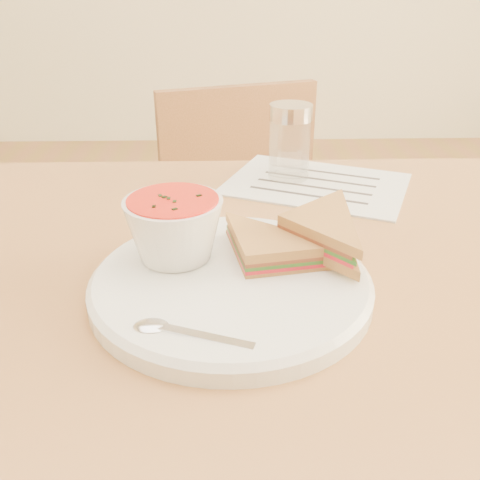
{
  "coord_description": "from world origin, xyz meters",
  "views": [
    {
      "loc": [
        -0.04,
        -0.54,
        1.05
      ],
      "look_at": [
        -0.03,
        -0.05,
        0.8
      ],
      "focal_mm": 40.0,
      "sensor_mm": 36.0,
      "label": 1
    }
  ],
  "objects_px": {
    "plate": "(231,285)",
    "soup_bowl": "(175,232)",
    "condiment_shaker": "(290,143)",
    "dining_table": "(258,480)",
    "chair_far": "(263,286)"
  },
  "relations": [
    {
      "from": "dining_table",
      "to": "chair_far",
      "type": "bearing_deg",
      "value": 85.41
    },
    {
      "from": "dining_table",
      "to": "plate",
      "type": "relative_size",
      "value": 3.46
    },
    {
      "from": "plate",
      "to": "soup_bowl",
      "type": "bearing_deg",
      "value": 147.4
    },
    {
      "from": "plate",
      "to": "condiment_shaker",
      "type": "height_order",
      "value": "condiment_shaker"
    },
    {
      "from": "plate",
      "to": "condiment_shaker",
      "type": "distance_m",
      "value": 0.35
    },
    {
      "from": "chair_far",
      "to": "condiment_shaker",
      "type": "height_order",
      "value": "condiment_shaker"
    },
    {
      "from": "dining_table",
      "to": "plate",
      "type": "xyz_separation_m",
      "value": [
        -0.04,
        -0.07,
        0.38
      ]
    },
    {
      "from": "soup_bowl",
      "to": "dining_table",
      "type": "bearing_deg",
      "value": 18.45
    },
    {
      "from": "plate",
      "to": "soup_bowl",
      "type": "distance_m",
      "value": 0.08
    },
    {
      "from": "condiment_shaker",
      "to": "soup_bowl",
      "type": "bearing_deg",
      "value": -117.8
    },
    {
      "from": "dining_table",
      "to": "condiment_shaker",
      "type": "bearing_deg",
      "value": 77.58
    },
    {
      "from": "chair_far",
      "to": "plate",
      "type": "relative_size",
      "value": 2.84
    },
    {
      "from": "dining_table",
      "to": "chair_far",
      "type": "distance_m",
      "value": 0.48
    },
    {
      "from": "dining_table",
      "to": "plate",
      "type": "bearing_deg",
      "value": -118.58
    },
    {
      "from": "chair_far",
      "to": "condiment_shaker",
      "type": "distance_m",
      "value": 0.46
    }
  ]
}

